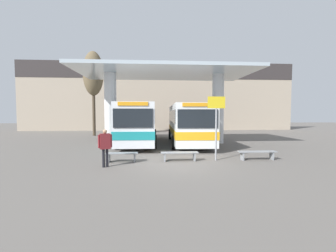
# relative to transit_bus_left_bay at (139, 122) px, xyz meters

# --- Properties ---
(ground_plane) EXTENTS (100.00, 100.00, 0.00)m
(ground_plane) POSITION_rel_transit_bus_left_bay_xyz_m (2.14, -7.58, -1.75)
(ground_plane) COLOR #605B56
(townhouse_backdrop) EXTENTS (40.00, 0.58, 9.92)m
(townhouse_backdrop) POSITION_rel_transit_bus_left_bay_xyz_m (2.14, 14.68, 4.03)
(townhouse_backdrop) COLOR tan
(townhouse_backdrop) RESTS_ON ground_plane
(station_canopy) EXTENTS (13.73, 6.93, 5.87)m
(station_canopy) POSITION_rel_transit_bus_left_bay_xyz_m (2.14, -0.16, 3.10)
(station_canopy) COLOR silver
(station_canopy) RESTS_ON ground_plane
(transit_bus_left_bay) EXTENTS (2.88, 10.11, 3.14)m
(transit_bus_left_bay) POSITION_rel_transit_bus_left_bay_xyz_m (0.00, 0.00, 0.00)
(transit_bus_left_bay) COLOR silver
(transit_bus_left_bay) RESTS_ON ground_plane
(transit_bus_center_bay) EXTENTS (3.14, 10.42, 3.09)m
(transit_bus_center_bay) POSITION_rel_transit_bus_left_bay_xyz_m (3.97, -0.15, -0.03)
(transit_bus_center_bay) COLOR white
(transit_bus_center_bay) RESTS_ON ground_plane
(waiting_bench_near_pillar) EXTENTS (1.99, 0.44, 0.46)m
(waiting_bench_near_pillar) POSITION_rel_transit_bus_left_bay_xyz_m (6.55, -7.10, -1.40)
(waiting_bench_near_pillar) COLOR gray
(waiting_bench_near_pillar) RESTS_ON ground_plane
(waiting_bench_mid_platform) EXTENTS (1.91, 0.44, 0.46)m
(waiting_bench_mid_platform) POSITION_rel_transit_bus_left_bay_xyz_m (2.47, -7.10, -1.40)
(waiting_bench_mid_platform) COLOR gray
(waiting_bench_mid_platform) RESTS_ON ground_plane
(waiting_bench_far_platform) EXTENTS (1.59, 0.44, 0.46)m
(waiting_bench_far_platform) POSITION_rel_transit_bus_left_bay_xyz_m (-0.43, -7.10, -1.41)
(waiting_bench_far_platform) COLOR gray
(waiting_bench_far_platform) RESTS_ON ground_plane
(info_sign_platform) EXTENTS (0.90, 0.09, 3.29)m
(info_sign_platform) POSITION_rel_transit_bus_left_bay_xyz_m (4.37, -7.04, 0.58)
(info_sign_platform) COLOR gray
(info_sign_platform) RESTS_ON ground_plane
(pedestrian_waiting) EXTENTS (0.61, 0.40, 1.71)m
(pedestrian_waiting) POSITION_rel_transit_bus_left_bay_xyz_m (-1.03, -8.16, -0.71)
(pedestrian_waiting) COLOR black
(pedestrian_waiting) RESTS_ON ground_plane
(poplar_tree_behind_left) EXTENTS (2.19, 2.19, 9.24)m
(poplar_tree_behind_left) POSITION_rel_transit_bus_left_bay_xyz_m (-5.34, 6.95, 4.98)
(poplar_tree_behind_left) COLOR #473A2B
(poplar_tree_behind_left) RESTS_ON ground_plane
(parked_car_street) EXTENTS (4.24, 1.98, 2.17)m
(parked_car_street) POSITION_rel_transit_bus_left_bay_xyz_m (7.17, 11.20, -0.71)
(parked_car_street) COLOR maroon
(parked_car_street) RESTS_ON ground_plane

